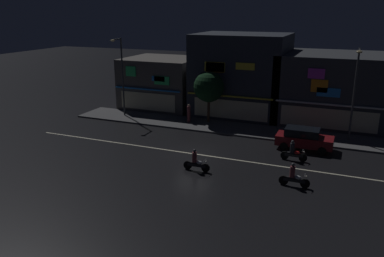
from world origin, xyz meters
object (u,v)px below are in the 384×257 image
motorcycle_opposite_lane (196,162)px  motorcycle_following (293,152)px  streetlamp_mid (355,88)px  motorcycle_lead (294,177)px  traffic_cone (299,144)px  pedestrian_on_sidewalk (189,114)px  streetlamp_west (121,71)px  parked_car_near_kerb (304,138)px

motorcycle_opposite_lane → motorcycle_following: bearing=-137.6°
streetlamp_mid → motorcycle_following: size_ratio=3.95×
motorcycle_lead → traffic_cone: motorcycle_lead is taller
streetlamp_mid → motorcycle_opposite_lane: streetlamp_mid is taller
pedestrian_on_sidewalk → motorcycle_opposite_lane: 11.53m
streetlamp_mid → pedestrian_on_sidewalk: 14.77m
traffic_cone → motorcycle_opposite_lane: bearing=-128.1°
motorcycle_opposite_lane → pedestrian_on_sidewalk: bearing=-59.6°
motorcycle_lead → traffic_cone: (-0.69, 7.40, -0.36)m
motorcycle_opposite_lane → traffic_cone: motorcycle_opposite_lane is taller
motorcycle_lead → motorcycle_opposite_lane: same height
pedestrian_on_sidewalk → motorcycle_opposite_lane: pedestrian_on_sidewalk is taller
streetlamp_mid → streetlamp_west: bearing=-179.5°
pedestrian_on_sidewalk → motorcycle_lead: size_ratio=0.92×
traffic_cone → streetlamp_mid: bearing=39.1°
pedestrian_on_sidewalk → motorcycle_lead: (11.38, -10.43, -0.33)m
streetlamp_west → motorcycle_opposite_lane: size_ratio=4.07×
streetlamp_mid → motorcycle_lead: streetlamp_mid is taller
pedestrian_on_sidewalk → motorcycle_opposite_lane: size_ratio=0.92×
streetlamp_west → motorcycle_opposite_lane: bearing=-40.2°
motorcycle_lead → parked_car_near_kerb: bearing=-95.5°
motorcycle_following → motorcycle_opposite_lane: (-5.81, -4.41, 0.00)m
streetlamp_west → pedestrian_on_sidewalk: bearing=2.3°
traffic_cone → motorcycle_following: bearing=-89.8°
traffic_cone → streetlamp_west: bearing=171.2°
streetlamp_mid → traffic_cone: streetlamp_mid is taller
streetlamp_west → traffic_cone: 18.53m
parked_car_near_kerb → traffic_cone: size_ratio=7.82×
motorcycle_lead → motorcycle_following: size_ratio=1.00×
parked_car_near_kerb → motorcycle_lead: parked_car_near_kerb is taller
streetlamp_mid → motorcycle_opposite_lane: (-9.43, -10.35, -3.90)m
parked_car_near_kerb → motorcycle_lead: bearing=-87.6°
streetlamp_west → pedestrian_on_sidewalk: streetlamp_west is taller
traffic_cone → parked_car_near_kerb: bearing=-26.7°
streetlamp_mid → traffic_cone: 6.33m
motorcycle_lead → pedestrian_on_sidewalk: bearing=-50.4°
motorcycle_following → traffic_cone: 3.02m
streetlamp_west → pedestrian_on_sidewalk: 8.01m
motorcycle_opposite_lane → traffic_cone: bearing=-122.8°
pedestrian_on_sidewalk → motorcycle_following: bearing=21.0°
parked_car_near_kerb → motorcycle_lead: 7.22m
parked_car_near_kerb → motorcycle_following: size_ratio=2.26×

